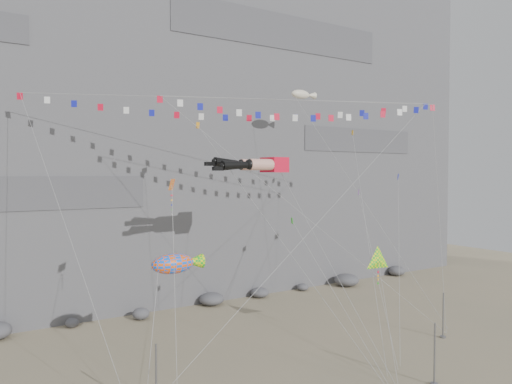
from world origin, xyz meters
The scene contains 18 objects.
ground centered at (0.00, 0.00, 0.00)m, with size 120.00×120.00×0.00m, color gray.
cliff centered at (0.00, 32.00, 25.00)m, with size 80.00×28.00×50.00m, color slate.
talus_boulders centered at (0.00, 17.00, 0.60)m, with size 60.00×3.00×1.20m, color #59595E, non-canonical shape.
anchor_pole_left centered at (-13.78, -2.77, 2.11)m, with size 0.12×0.12×4.22m, color slate.
anchor_pole_center centered at (3.02, -8.32, 2.04)m, with size 0.12×0.12×4.08m, color slate.
anchor_pole_right centered at (11.48, -2.65, 1.90)m, with size 0.12×0.12×3.81m, color slate.
legs_kite centered at (-1.96, 5.46, 14.45)m, with size 7.27×13.61×19.07m.
flag_banner_upper centered at (-1.87, 8.51, 20.21)m, with size 32.67×18.38×26.76m.
flag_banner_lower centered at (2.06, 4.11, 19.80)m, with size 22.21×10.57×23.28m.
harlequin_kite centered at (-11.05, 1.28, 12.94)m, with size 2.78×6.01×14.09m.
fish_windsock centered at (-10.78, 1.84, 7.71)m, with size 6.21×6.33×10.35m.
delta_kite centered at (5.10, -1.43, 6.87)m, with size 5.73×6.49×10.16m.
blimp_windsock centered at (7.95, 12.22, 21.84)m, with size 7.74×14.41×26.48m.
small_kite_a centered at (-4.94, 9.39, 17.47)m, with size 5.89×17.29×24.90m.
small_kite_b centered at (7.62, 3.34, 11.89)m, with size 5.42×9.55×15.70m.
small_kite_c centered at (-1.70, 0.55, 10.00)m, with size 1.95×9.29×13.49m.
small_kite_d centered at (10.47, 7.13, 17.24)m, with size 9.86×13.88×24.01m.
small_kite_e centered at (12.03, 2.81, 13.23)m, with size 9.25×8.62×17.76m.
Camera 1 is at (-23.88, -28.90, 13.71)m, focal length 35.00 mm.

